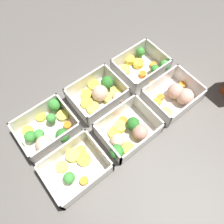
% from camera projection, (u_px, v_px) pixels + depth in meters
% --- Properties ---
extents(ground_plane, '(4.00, 4.00, 0.00)m').
position_uv_depth(ground_plane, '(112.00, 115.00, 0.65)').
color(ground_plane, '#56514C').
extents(container_near_left, '(0.16, 0.14, 0.06)m').
position_uv_depth(container_near_left, '(143.00, 66.00, 0.72)').
color(container_near_left, silver).
rests_on(container_near_left, ground_plane).
extents(container_near_center, '(0.16, 0.14, 0.06)m').
position_uv_depth(container_near_center, '(101.00, 94.00, 0.66)').
color(container_near_center, silver).
rests_on(container_near_center, ground_plane).
extents(container_near_right, '(0.16, 0.14, 0.06)m').
position_uv_depth(container_near_right, '(48.00, 130.00, 0.61)').
color(container_near_right, silver).
rests_on(container_near_right, ground_plane).
extents(container_far_left, '(0.16, 0.12, 0.06)m').
position_uv_depth(container_far_left, '(175.00, 96.00, 0.66)').
color(container_far_left, silver).
rests_on(container_far_left, ground_plane).
extents(container_far_center, '(0.16, 0.12, 0.06)m').
position_uv_depth(container_far_center, '(127.00, 133.00, 0.60)').
color(container_far_center, silver).
rests_on(container_far_center, ground_plane).
extents(container_far_right, '(0.16, 0.12, 0.06)m').
position_uv_depth(container_far_right, '(75.00, 168.00, 0.56)').
color(container_far_right, silver).
rests_on(container_far_right, ground_plane).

